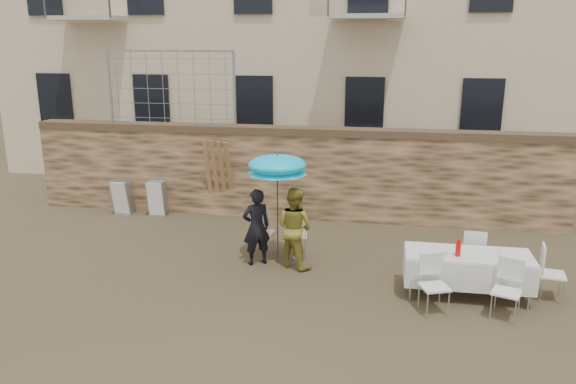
% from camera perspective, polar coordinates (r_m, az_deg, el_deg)
% --- Properties ---
extents(ground, '(80.00, 80.00, 0.00)m').
position_cam_1_polar(ground, '(9.51, -4.75, -11.56)').
color(ground, brown).
rests_on(ground, ground).
extents(stone_wall, '(13.00, 0.50, 2.20)m').
position_cam_1_polar(stone_wall, '(13.75, 0.37, 1.92)').
color(stone_wall, olive).
rests_on(stone_wall, ground).
extents(chain_link_fence, '(3.20, 0.06, 1.80)m').
position_cam_1_polar(chain_link_fence, '(14.23, -11.81, 10.22)').
color(chain_link_fence, gray).
rests_on(chain_link_fence, stone_wall).
extents(man_suit, '(0.66, 0.60, 1.52)m').
position_cam_1_polar(man_suit, '(10.92, -3.23, -3.56)').
color(man_suit, black).
rests_on(man_suit, ground).
extents(woman_dress, '(0.96, 0.90, 1.59)m').
position_cam_1_polar(woman_dress, '(10.77, 0.66, -3.64)').
color(woman_dress, gold).
rests_on(woman_dress, ground).
extents(umbrella, '(1.16, 1.16, 2.04)m').
position_cam_1_polar(umbrella, '(10.61, -1.10, 2.44)').
color(umbrella, '#3F3F44').
rests_on(umbrella, ground).
extents(couple_chair_left, '(0.52, 0.52, 0.96)m').
position_cam_1_polar(couple_chair_left, '(11.52, -2.59, -4.02)').
color(couple_chair_left, white).
rests_on(couple_chair_left, ground).
extents(couple_chair_right, '(0.54, 0.54, 0.96)m').
position_cam_1_polar(couple_chair_right, '(11.39, 0.86, -4.22)').
color(couple_chair_right, white).
rests_on(couple_chair_right, ground).
extents(banquet_table, '(2.10, 0.85, 0.78)m').
position_cam_1_polar(banquet_table, '(10.06, 17.87, -6.19)').
color(banquet_table, silver).
rests_on(banquet_table, ground).
extents(soda_bottle, '(0.09, 0.09, 0.26)m').
position_cam_1_polar(soda_bottle, '(9.83, 16.91, -5.53)').
color(soda_bottle, red).
rests_on(soda_bottle, banquet_table).
extents(table_chair_front_left, '(0.62, 0.62, 0.96)m').
position_cam_1_polar(table_chair_front_left, '(9.39, 14.67, -9.16)').
color(table_chair_front_left, white).
rests_on(table_chair_front_left, ground).
extents(table_chair_front_right, '(0.62, 0.62, 0.96)m').
position_cam_1_polar(table_chair_front_right, '(9.56, 21.33, -9.31)').
color(table_chair_front_right, white).
rests_on(table_chair_front_right, ground).
extents(table_chair_back, '(0.50, 0.50, 0.96)m').
position_cam_1_polar(table_chair_back, '(10.92, 18.26, -5.93)').
color(table_chair_back, white).
rests_on(table_chair_back, ground).
extents(table_chair_side, '(0.54, 0.54, 0.96)m').
position_cam_1_polar(table_chair_side, '(10.54, 25.29, -7.44)').
color(table_chair_side, white).
rests_on(table_chair_side, ground).
extents(chair_stack_left, '(0.46, 0.47, 0.92)m').
position_cam_1_polar(chair_stack_left, '(14.81, -16.18, -0.28)').
color(chair_stack_left, white).
rests_on(chair_stack_left, ground).
extents(chair_stack_right, '(0.46, 0.40, 0.92)m').
position_cam_1_polar(chair_stack_right, '(14.44, -12.97, -0.45)').
color(chair_stack_right, white).
rests_on(chair_stack_right, ground).
extents(wood_planks, '(0.70, 0.20, 2.00)m').
position_cam_1_polar(wood_planks, '(13.83, -6.86, 1.46)').
color(wood_planks, '#A37749').
rests_on(wood_planks, ground).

